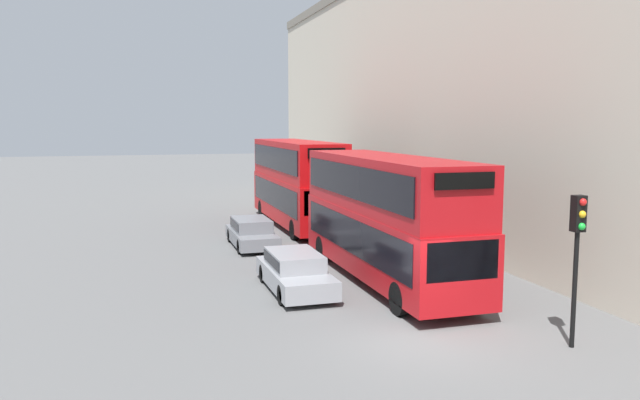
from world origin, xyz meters
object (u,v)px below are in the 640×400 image
at_px(bus_leading, 385,213).
at_px(car_hatchback, 252,232).
at_px(traffic_light, 578,239).
at_px(bus_second_in_queue, 296,180).
at_px(car_dark_sedan, 295,270).

distance_m(bus_leading, car_hatchback, 8.41).
distance_m(car_hatchback, traffic_light, 16.10).
bearing_deg(bus_second_in_queue, traffic_light, -84.43).
bearing_deg(bus_second_in_queue, bus_leading, -90.00).
relative_size(bus_leading, car_hatchback, 2.49).
relative_size(bus_leading, traffic_light, 2.85).
bearing_deg(car_dark_sedan, bus_second_in_queue, 75.15).
xyz_separation_m(bus_second_in_queue, car_dark_sedan, (-3.40, -12.83, -1.85)).
xyz_separation_m(car_hatchback, traffic_light, (5.35, -15.04, 2.08)).
height_order(bus_leading, traffic_light, bus_leading).
bearing_deg(traffic_light, car_dark_sedan, 126.77).
distance_m(car_dark_sedan, traffic_light, 9.17).
distance_m(bus_second_in_queue, traffic_light, 20.08).
relative_size(bus_leading, car_dark_sedan, 2.43).
relative_size(car_dark_sedan, car_hatchback, 1.03).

